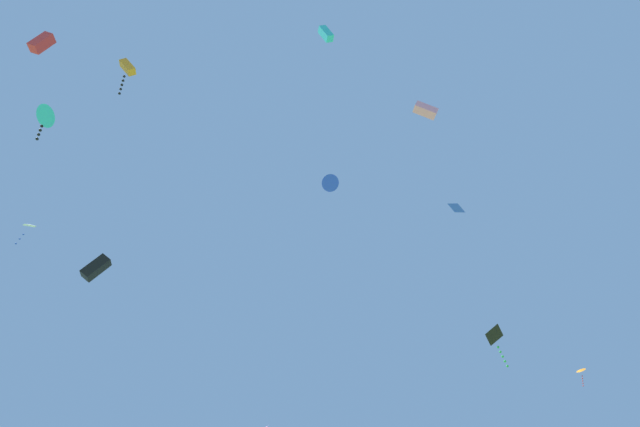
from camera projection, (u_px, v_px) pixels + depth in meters
kite_red_box at (42, 43)px, 22.50m from camera, size 0.97×0.63×1.28m
kite_pink_box at (425, 110)px, 17.71m from camera, size 0.96×0.55×0.66m
kite_blue_delta at (331, 183)px, 37.18m from camera, size 1.59×1.25×1.25m
kite_cyan_box at (326, 34)px, 20.95m from camera, size 0.74×0.51×0.89m
kite_black_box at (96, 268)px, 22.99m from camera, size 1.31×0.91×1.41m
kite_orange_delta at (581, 371)px, 34.00m from camera, size 0.91×0.90×1.35m
kite_blue_diamond at (457, 208)px, 28.84m from camera, size 0.81×0.68×0.58m
kite_cyan_delta at (46, 117)px, 25.49m from camera, size 1.59×1.49×2.58m
kite_white_diamond at (29, 226)px, 20.63m from camera, size 0.56×0.66×1.21m
kite_orange_box at (127, 68)px, 29.71m from camera, size 1.24×0.86×2.83m
kite_black_diamond at (495, 337)px, 34.73m from camera, size 1.30×1.54×2.84m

